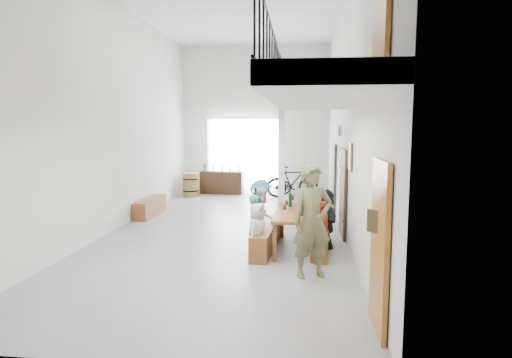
# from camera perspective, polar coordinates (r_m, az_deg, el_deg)

# --- Properties ---
(floor) EXTENTS (12.00, 12.00, 0.00)m
(floor) POSITION_cam_1_polar(r_m,az_deg,el_deg) (10.53, -3.66, -6.76)
(floor) COLOR slate
(floor) RESTS_ON ground
(room_walls) EXTENTS (12.00, 12.00, 12.00)m
(room_walls) POSITION_cam_1_polar(r_m,az_deg,el_deg) (10.29, -3.82, 12.85)
(room_walls) COLOR white
(room_walls) RESTS_ON ground
(gateway_portal) EXTENTS (2.80, 0.08, 2.80)m
(gateway_portal) POSITION_cam_1_polar(r_m,az_deg,el_deg) (16.21, -1.56, 3.06)
(gateway_portal) COLOR white
(gateway_portal) RESTS_ON ground
(right_wall_decor) EXTENTS (0.07, 8.28, 5.07)m
(right_wall_decor) POSITION_cam_1_polar(r_m,az_deg,el_deg) (8.31, 12.66, 1.60)
(right_wall_decor) COLOR #A66422
(right_wall_decor) RESTS_ON ground
(balcony) EXTENTS (1.52, 5.62, 4.00)m
(balcony) POSITION_cam_1_polar(r_m,az_deg,el_deg) (6.98, 8.13, 10.75)
(balcony) COLOR white
(balcony) RESTS_ON ground
(tasting_table) EXTENTS (0.90, 2.05, 0.79)m
(tasting_table) POSITION_cam_1_polar(r_m,az_deg,el_deg) (8.77, 5.33, -4.83)
(tasting_table) COLOR brown
(tasting_table) RESTS_ON ground
(bench_inner) EXTENTS (0.49, 2.14, 0.49)m
(bench_inner) POSITION_cam_1_polar(r_m,az_deg,el_deg) (8.87, 1.38, -7.74)
(bench_inner) COLOR brown
(bench_inner) RESTS_ON ground
(bench_wall) EXTENTS (0.33, 1.86, 0.43)m
(bench_wall) POSITION_cam_1_polar(r_m,az_deg,el_deg) (8.83, 8.70, -8.10)
(bench_wall) COLOR brown
(bench_wall) RESTS_ON ground
(tableware) EXTENTS (0.59, 1.46, 0.35)m
(tableware) POSITION_cam_1_polar(r_m,az_deg,el_deg) (8.84, 5.47, -3.32)
(tableware) COLOR black
(tableware) RESTS_ON tasting_table
(side_bench) EXTENTS (0.40, 1.70, 0.48)m
(side_bench) POSITION_cam_1_polar(r_m,az_deg,el_deg) (12.51, -13.90, -3.65)
(side_bench) COLOR brown
(side_bench) RESTS_ON ground
(oak_barrel) EXTENTS (0.58, 0.58, 0.85)m
(oak_barrel) POSITION_cam_1_polar(r_m,az_deg,el_deg) (15.65, -8.69, -0.74)
(oak_barrel) COLOR olive
(oak_barrel) RESTS_ON ground
(serving_counter) EXTENTS (1.62, 0.55, 0.84)m
(serving_counter) POSITION_cam_1_polar(r_m,az_deg,el_deg) (16.15, -4.56, -0.46)
(serving_counter) COLOR #372010
(serving_counter) RESTS_ON ground
(counter_bottles) EXTENTS (1.36, 0.17, 0.28)m
(counter_bottles) POSITION_cam_1_polar(r_m,az_deg,el_deg) (16.08, -4.59, 1.52)
(counter_bottles) COLOR black
(counter_bottles) RESTS_ON serving_counter
(guest_left_a) EXTENTS (0.48, 0.60, 1.07)m
(guest_left_a) POSITION_cam_1_polar(r_m,az_deg,el_deg) (8.14, 0.08, -6.96)
(guest_left_a) COLOR silver
(guest_left_a) RESTS_ON ground
(guest_left_b) EXTENTS (0.31, 0.44, 1.13)m
(guest_left_b) POSITION_cam_1_polar(r_m,az_deg,el_deg) (8.72, -0.03, -5.81)
(guest_left_b) COLOR teal
(guest_left_b) RESTS_ON ground
(guest_left_c) EXTENTS (0.51, 0.63, 1.21)m
(guest_left_c) POSITION_cam_1_polar(r_m,az_deg,el_deg) (9.25, 0.91, -4.81)
(guest_left_c) COLOR silver
(guest_left_c) RESTS_ON ground
(guest_left_d) EXTENTS (0.59, 0.91, 1.32)m
(guest_left_d) POSITION_cam_1_polar(r_m,az_deg,el_deg) (9.67, 0.63, -3.98)
(guest_left_d) COLOR teal
(guest_left_d) RESTS_ON ground
(guest_right_a) EXTENTS (0.32, 0.67, 1.10)m
(guest_right_a) POSITION_cam_1_polar(r_m,az_deg,el_deg) (8.30, 8.85, -6.65)
(guest_right_a) COLOR #A8351C
(guest_right_a) RESTS_ON ground
(guest_right_b) EXTENTS (0.78, 1.19, 1.23)m
(guest_right_b) POSITION_cam_1_polar(r_m,az_deg,el_deg) (8.99, 9.22, -5.20)
(guest_right_b) COLOR black
(guest_right_b) RESTS_ON ground
(guest_right_c) EXTENTS (0.40, 0.60, 1.20)m
(guest_right_c) POSITION_cam_1_polar(r_m,az_deg,el_deg) (9.56, 8.52, -4.55)
(guest_right_c) COLOR silver
(guest_right_c) RESTS_ON ground
(host_standing) EXTENTS (0.80, 0.66, 1.88)m
(host_standing) POSITION_cam_1_polar(r_m,az_deg,el_deg) (7.16, 7.49, -5.63)
(host_standing) COLOR brown
(host_standing) RESTS_ON ground
(potted_plant) EXTENTS (0.47, 0.43, 0.46)m
(potted_plant) POSITION_cam_1_polar(r_m,az_deg,el_deg) (11.05, 9.63, -4.98)
(potted_plant) COLOR #205126
(potted_plant) RESTS_ON ground
(bicycle_near) EXTENTS (1.61, 0.95, 0.80)m
(bicycle_near) POSITION_cam_1_polar(r_m,az_deg,el_deg) (15.75, 1.98, -0.71)
(bicycle_near) COLOR black
(bicycle_near) RESTS_ON ground
(bicycle_far) EXTENTS (1.93, 0.88, 1.12)m
(bicycle_far) POSITION_cam_1_polar(r_m,az_deg,el_deg) (15.25, 4.92, -0.38)
(bicycle_far) COLOR black
(bicycle_far) RESTS_ON ground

